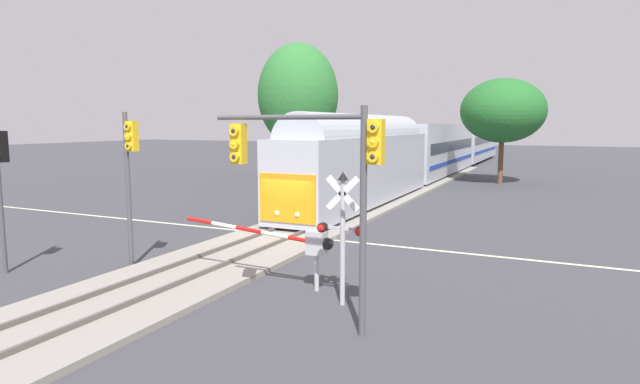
% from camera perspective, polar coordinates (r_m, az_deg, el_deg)
% --- Properties ---
extents(ground_plane, '(220.00, 220.00, 0.00)m').
position_cam_1_polar(ground_plane, '(23.27, -3.38, -4.76)').
color(ground_plane, '#3D3D42').
extents(road_centre_stripe, '(44.00, 0.20, 0.01)m').
position_cam_1_polar(road_centre_stripe, '(23.27, -3.38, -4.75)').
color(road_centre_stripe, beige).
rests_on(road_centre_stripe, ground).
extents(railway_track, '(4.40, 80.00, 0.32)m').
position_cam_1_polar(railway_track, '(23.25, -3.38, -4.53)').
color(railway_track, gray).
rests_on(railway_track, ground).
extents(commuter_train, '(3.04, 62.84, 5.16)m').
position_cam_1_polar(commuter_train, '(50.39, 12.62, 4.77)').
color(commuter_train, '#B2B7C1').
rests_on(commuter_train, railway_track).
extents(crossing_gate_near, '(5.26, 0.40, 1.88)m').
position_cam_1_polar(crossing_gate_near, '(15.62, -2.10, -5.44)').
color(crossing_gate_near, '#B7B7BC').
rests_on(crossing_gate_near, ground).
extents(crossing_signal_mast, '(1.36, 0.44, 3.65)m').
position_cam_1_polar(crossing_signal_mast, '(14.02, 2.43, -3.57)').
color(crossing_signal_mast, '#B2B2B7').
rests_on(crossing_signal_mast, ground).
extents(crossing_gate_far, '(6.44, 0.40, 1.95)m').
position_cam_1_polar(crossing_gate_far, '(30.34, -3.63, 0.87)').
color(crossing_gate_far, '#B7B7BC').
rests_on(crossing_gate_far, ground).
extents(traffic_signal_near_right, '(4.36, 0.38, 5.31)m').
position_cam_1_polar(traffic_signal_near_right, '(12.16, -0.22, 3.14)').
color(traffic_signal_near_right, '#4C4C51').
rests_on(traffic_signal_near_right, ground).
extents(traffic_signal_near_left, '(0.53, 0.38, 4.99)m').
position_cam_1_polar(traffic_signal_near_left, '(19.74, -31.52, 1.81)').
color(traffic_signal_near_left, '#4C4C51').
rests_on(traffic_signal_near_left, ground).
extents(traffic_signal_median, '(0.53, 0.38, 5.30)m').
position_cam_1_polar(traffic_signal_median, '(18.69, -20.04, 2.84)').
color(traffic_signal_median, '#4C4C51').
rests_on(traffic_signal_median, ground).
extents(oak_behind_train, '(6.72, 6.72, 11.57)m').
position_cam_1_polar(oak_behind_train, '(44.46, -2.41, 10.45)').
color(oak_behind_train, '#4C3828').
rests_on(oak_behind_train, ground).
extents(elm_centre_background, '(6.79, 6.79, 8.60)m').
position_cam_1_polar(elm_centre_background, '(45.62, 19.30, 8.36)').
color(elm_centre_background, brown).
rests_on(elm_centre_background, ground).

